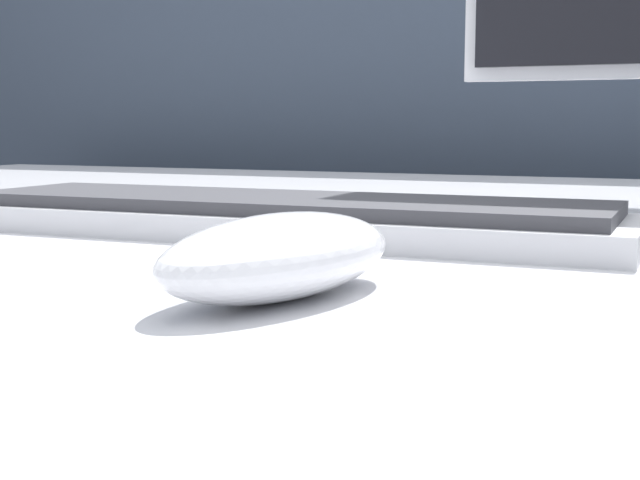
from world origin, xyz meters
The scene contains 3 objects.
partition_panel centered at (0.00, 0.73, 0.58)m, with size 5.00×0.03×1.16m.
computer_mouse_near centered at (-0.07, -0.26, 0.76)m, with size 0.08×0.14×0.03m.
keyboard centered at (-0.16, -0.07, 0.76)m, with size 0.43×0.13×0.02m.
Camera 1 is at (0.09, -0.57, 0.82)m, focal length 50.00 mm.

